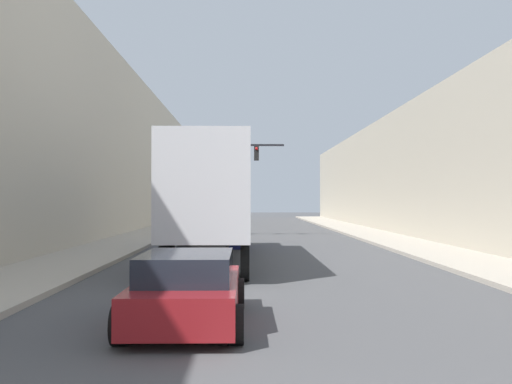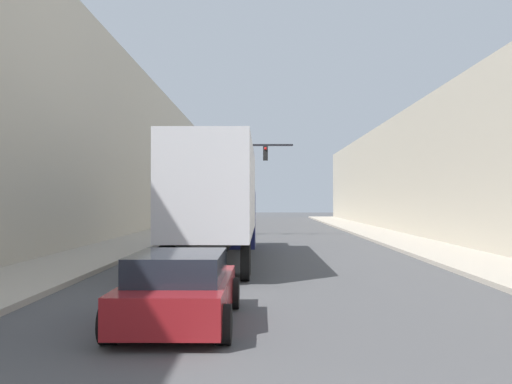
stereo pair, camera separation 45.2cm
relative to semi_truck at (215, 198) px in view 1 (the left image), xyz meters
name	(u,v)px [view 1 (the left image)]	position (x,y,z in m)	size (l,w,h in m)	color
sidewalk_right	(382,237)	(9.19, 11.79, -2.28)	(3.17, 80.00, 0.15)	#B2A899
sidewalk_left	(139,238)	(-5.05, 11.79, -2.28)	(3.17, 80.00, 0.15)	#B2A899
building_right	(459,170)	(13.77, 11.79, 1.69)	(6.00, 80.00, 8.10)	#BCB29E
building_left	(61,142)	(-9.64, 11.79, 3.30)	(6.00, 80.00, 11.32)	#BCB29E
semi_truck	(215,198)	(0.00, 0.00, 0.00)	(2.58, 14.02, 4.21)	silver
sedan_car	(188,290)	(0.10, -11.16, -1.72)	(2.06, 4.26, 1.32)	maroon
traffic_signal_gantry	(205,167)	(-1.38, 13.79, 1.97)	(6.97, 0.35, 6.00)	black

